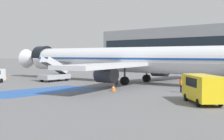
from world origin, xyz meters
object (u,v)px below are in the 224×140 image
object	(u,v)px
boarding_stairs_forward	(55,75)
traffic_cone_0	(6,77)
ground_crew_0	(181,84)
traffic_cone_1	(113,88)
airliner	(130,60)
terminal_building	(214,47)
ground_crew_1	(117,77)
service_van_0	(202,87)

from	to	relation	value
boarding_stairs_forward	traffic_cone_0	xyz separation A→B (m)	(-8.96, -3.36, -0.66)
ground_crew_0	traffic_cone_1	world-z (taller)	ground_crew_0
airliner	traffic_cone_0	xyz separation A→B (m)	(-19.14, -9.01, -3.01)
ground_crew_0	terminal_building	distance (m)	65.96
ground_crew_0	ground_crew_1	xyz separation A→B (m)	(-10.98, 1.67, 0.04)
service_van_0	terminal_building	distance (m)	73.06
boarding_stairs_forward	ground_crew_1	bearing A→B (deg)	6.57
ground_crew_0	terminal_building	size ratio (longest dim) A/B	0.02
airliner	service_van_0	bearing A→B (deg)	-128.90
terminal_building	ground_crew_1	bearing A→B (deg)	-76.29
ground_crew_0	traffic_cone_0	bearing A→B (deg)	39.10
traffic_cone_1	terminal_building	bearing A→B (deg)	106.48
airliner	traffic_cone_1	world-z (taller)	airliner
boarding_stairs_forward	traffic_cone_1	bearing A→B (deg)	-18.53
airliner	traffic_cone_0	world-z (taller)	airliner
ground_crew_1	terminal_building	distance (m)	60.94
ground_crew_1	traffic_cone_1	xyz separation A→B (m)	(4.72, -5.61, -0.65)
traffic_cone_0	terminal_building	size ratio (longest dim) A/B	0.01
boarding_stairs_forward	service_van_0	world-z (taller)	boarding_stairs_forward
airliner	ground_crew_0	world-z (taller)	airliner
airliner	ground_crew_0	distance (m)	12.45
airliner	terminal_building	size ratio (longest dim) A/B	0.56
service_van_0	traffic_cone_1	world-z (taller)	service_van_0
traffic_cone_0	traffic_cone_1	size ratio (longest dim) A/B	0.89
terminal_building	airliner	bearing A→B (deg)	-75.84
service_van_0	ground_crew_1	xyz separation A→B (m)	(-16.29, 7.15, -0.40)
boarding_stairs_forward	ground_crew_1	size ratio (longest dim) A/B	3.14
ground_crew_1	traffic_cone_1	bearing A→B (deg)	-114.70
ground_crew_0	traffic_cone_0	distance (m)	30.70
service_van_0	ground_crew_0	size ratio (longest dim) A/B	3.02
ground_crew_1	terminal_building	size ratio (longest dim) A/B	0.02
service_van_0	terminal_building	world-z (taller)	terminal_building
service_van_0	traffic_cone_0	xyz separation A→B (m)	(-35.71, 1.24, -1.09)
service_van_0	traffic_cone_1	distance (m)	11.71
traffic_cone_1	service_van_0	bearing A→B (deg)	-7.59
ground_crew_0	ground_crew_1	bearing A→B (deg)	22.50
terminal_building	ground_crew_0	bearing A→B (deg)	-67.31
airliner	traffic_cone_1	size ratio (longest dim) A/B	67.75
boarding_stairs_forward	ground_crew_0	xyz separation A→B (m)	(21.44, 0.88, -0.01)
traffic_cone_1	ground_crew_1	bearing A→B (deg)	130.09
service_van_0	traffic_cone_0	bearing A→B (deg)	130.33
boarding_stairs_forward	traffic_cone_0	bearing A→B (deg)	-166.63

